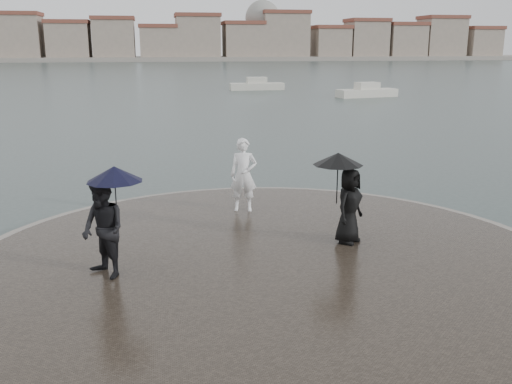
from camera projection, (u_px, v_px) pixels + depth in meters
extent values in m
plane|color=#2B3835|center=(317.00, 378.00, 7.93)|extent=(400.00, 400.00, 0.00)
cylinder|color=gray|center=(268.00, 272.00, 11.23)|extent=(12.50, 12.50, 0.32)
cylinder|color=#2D261E|center=(268.00, 271.00, 11.22)|extent=(11.90, 11.90, 0.36)
imported|color=white|center=(244.00, 175.00, 14.45)|extent=(0.75, 0.57, 1.87)
imported|color=black|center=(103.00, 230.00, 10.27)|extent=(1.07, 1.11, 1.80)
cylinder|color=black|center=(116.00, 204.00, 10.29)|extent=(0.02, 0.02, 0.90)
cone|color=black|center=(114.00, 174.00, 10.15)|extent=(1.01, 1.01, 0.28)
imported|color=black|center=(349.00, 206.00, 12.11)|extent=(0.93, 0.92, 1.63)
cylinder|color=black|center=(337.00, 183.00, 12.04)|extent=(0.02, 0.02, 0.90)
cone|color=black|center=(338.00, 159.00, 11.91)|extent=(1.07, 1.07, 0.26)
cube|color=gray|center=(159.00, 59.00, 163.12)|extent=(260.00, 20.00, 1.20)
cube|color=gray|center=(18.00, 39.00, 152.61)|extent=(12.00, 10.00, 12.00)
cube|color=brown|center=(16.00, 14.00, 150.98)|extent=(12.60, 10.60, 1.00)
cube|color=gray|center=(69.00, 43.00, 155.08)|extent=(11.00, 10.00, 10.00)
cube|color=brown|center=(68.00, 22.00, 153.70)|extent=(11.60, 10.60, 1.00)
cube|color=gray|center=(114.00, 41.00, 156.99)|extent=(11.00, 10.00, 11.00)
cube|color=brown|center=(113.00, 18.00, 155.49)|extent=(11.60, 10.60, 1.00)
cube|color=gray|center=(159.00, 45.00, 159.29)|extent=(10.00, 10.00, 9.00)
cube|color=brown|center=(158.00, 26.00, 158.03)|extent=(10.60, 10.60, 1.00)
cube|color=gray|center=(198.00, 39.00, 160.78)|extent=(12.00, 10.00, 12.00)
cube|color=brown|center=(197.00, 15.00, 159.16)|extent=(12.60, 10.60, 1.00)
cube|color=gray|center=(243.00, 43.00, 163.25)|extent=(11.00, 10.00, 10.00)
cube|color=brown|center=(243.00, 23.00, 161.87)|extent=(11.60, 10.60, 1.00)
cube|color=gray|center=(284.00, 38.00, 164.92)|extent=(13.00, 10.00, 13.00)
cube|color=brown|center=(284.00, 12.00, 163.16)|extent=(13.60, 10.60, 1.00)
cube|color=gray|center=(330.00, 45.00, 167.80)|extent=(10.00, 10.00, 9.00)
cube|color=brown|center=(331.00, 27.00, 166.55)|extent=(10.60, 10.60, 1.00)
cube|color=gray|center=(366.00, 41.00, 169.42)|extent=(11.00, 10.00, 11.00)
cube|color=brown|center=(367.00, 20.00, 167.92)|extent=(11.60, 10.60, 1.00)
cube|color=gray|center=(404.00, 43.00, 171.59)|extent=(11.00, 10.00, 10.00)
cube|color=brown|center=(405.00, 24.00, 170.21)|extent=(11.60, 10.60, 1.00)
cube|color=gray|center=(441.00, 40.00, 173.38)|extent=(12.00, 10.00, 12.00)
cube|color=brown|center=(443.00, 17.00, 171.76)|extent=(12.60, 10.60, 1.00)
cube|color=gray|center=(480.00, 45.00, 175.97)|extent=(10.00, 10.00, 9.00)
cube|color=brown|center=(481.00, 28.00, 174.72)|extent=(10.60, 10.60, 1.00)
sphere|color=gray|center=(263.00, 18.00, 164.42)|extent=(10.00, 10.00, 10.00)
cube|color=beige|center=(257.00, 87.00, 58.42)|extent=(5.54, 1.73, 0.90)
cube|color=beige|center=(257.00, 82.00, 58.27)|extent=(2.03, 1.25, 0.90)
cube|color=beige|center=(367.00, 94.00, 50.46)|extent=(5.70, 2.61, 0.90)
cube|color=beige|center=(367.00, 87.00, 50.30)|extent=(2.19, 1.56, 0.90)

